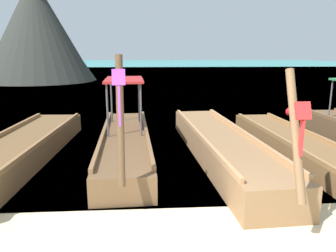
{
  "coord_description": "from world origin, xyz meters",
  "views": [
    {
      "loc": [
        -0.48,
        -3.5,
        2.62
      ],
      "look_at": [
        0.0,
        3.7,
        1.01
      ],
      "focal_mm": 35.11,
      "sensor_mm": 36.0,
      "label": 1
    }
  ],
  "objects": [
    {
      "name": "karst_rock",
      "position": [
        -10.35,
        28.6,
        4.64
      ],
      "size": [
        10.14,
        10.07,
        9.66
      ],
      "color": "#2D302B",
      "rests_on": "ground"
    },
    {
      "name": "longtail_boat_pink_ribbon",
      "position": [
        -3.59,
        4.48,
        0.29
      ],
      "size": [
        1.64,
        7.23,
        2.86
      ],
      "color": "brown",
      "rests_on": "ground"
    },
    {
      "name": "mooring_buoy_near",
      "position": [
        5.52,
        9.61,
        0.21
      ],
      "size": [
        0.41,
        0.41,
        0.41
      ],
      "color": "red",
      "rests_on": "sea_water"
    },
    {
      "name": "sea_water",
      "position": [
        0.0,
        61.7,
        0.0
      ],
      "size": [
        120.0,
        120.0,
        0.0
      ],
      "primitive_type": "plane",
      "color": "teal",
      "rests_on": "ground"
    },
    {
      "name": "longtail_boat_violet_ribbon",
      "position": [
        -1.05,
        4.87,
        0.34
      ],
      "size": [
        1.48,
        6.6,
        2.6
      ],
      "color": "brown",
      "rests_on": "ground"
    },
    {
      "name": "longtail_boat_yellow_ribbon",
      "position": [
        3.4,
        4.72,
        0.25
      ],
      "size": [
        1.37,
        6.85,
        2.49
      ],
      "color": "brown",
      "rests_on": "ground"
    },
    {
      "name": "longtail_boat_red_ribbon",
      "position": [
        1.37,
        4.33,
        0.32
      ],
      "size": [
        1.64,
        7.4,
        2.41
      ],
      "color": "olive",
      "rests_on": "ground"
    }
  ]
}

